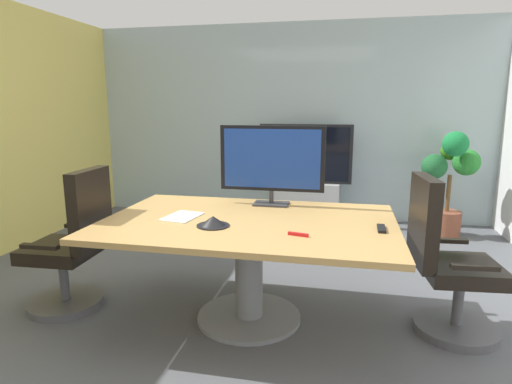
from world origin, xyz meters
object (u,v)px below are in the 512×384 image
remote_control (381,228)px  potted_plant (450,176)px  tv_monitor (272,161)px  conference_table (249,243)px  conference_phone (213,222)px  office_chair_left (73,252)px  office_chair_right (446,270)px  wall_display_unit (305,190)px

remote_control → potted_plant: bearing=69.9°
tv_monitor → remote_control: bearing=-34.3°
conference_table → remote_control: size_ratio=11.98×
conference_phone → conference_table: bearing=45.9°
office_chair_left → tv_monitor: bearing=110.4°
office_chair_right → wall_display_unit: bearing=19.7°
office_chair_right → remote_control: (-0.45, -0.16, 0.31)m
office_chair_left → potted_plant: potted_plant is taller
office_chair_left → wall_display_unit: wall_display_unit is taller
office_chair_right → remote_control: size_ratio=6.41×
office_chair_left → wall_display_unit: (1.49, 2.81, -0.01)m
conference_phone → office_chair_left: bearing=175.1°
wall_display_unit → conference_table: bearing=-93.1°
office_chair_left → office_chair_right: size_ratio=1.00×
potted_plant → conference_phone: 3.40m
conference_phone → remote_control: (1.09, 0.14, -0.02)m
office_chair_right → office_chair_left: bearing=89.2°
office_chair_left → tv_monitor: tv_monitor is taller
conference_table → office_chair_right: 1.36m
potted_plant → conference_phone: potted_plant is taller
conference_phone → wall_display_unit: bearing=83.3°
conference_table → office_chair_left: office_chair_left is taller
conference_table → wall_display_unit: size_ratio=1.55×
office_chair_right → tv_monitor: tv_monitor is taller
tv_monitor → office_chair_right: bearing=-17.5°
conference_phone → remote_control: conference_phone is taller
office_chair_right → remote_control: 0.57m
office_chair_left → conference_phone: office_chair_left is taller
office_chair_right → potted_plant: size_ratio=0.86×
tv_monitor → potted_plant: bearing=47.9°
conference_table → tv_monitor: size_ratio=2.43×
conference_phone → potted_plant: bearing=52.4°
office_chair_left → remote_control: office_chair_left is taller
conference_table → potted_plant: (1.88, 2.49, 0.14)m
conference_table → remote_control: 0.92m
office_chair_right → tv_monitor: 1.49m
conference_table → potted_plant: potted_plant is taller
office_chair_right → conference_phone: (-1.55, -0.30, 0.33)m
office_chair_left → remote_control: size_ratio=6.41×
office_chair_left → office_chair_right: 2.71m
tv_monitor → conference_phone: tv_monitor is taller
wall_display_unit → potted_plant: size_ratio=1.04×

